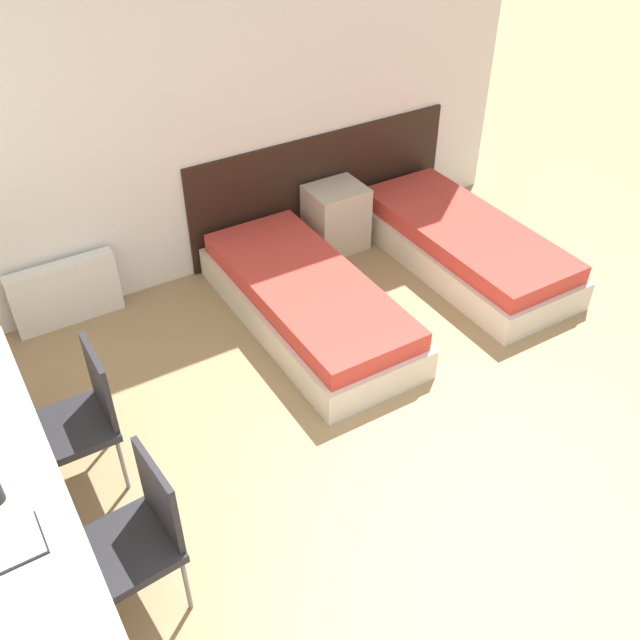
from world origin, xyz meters
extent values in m
plane|color=#9E7F56|center=(0.00, 0.00, 0.00)|extent=(20.00, 20.00, 0.00)
cube|color=white|center=(0.00, 3.71, 1.35)|extent=(5.60, 0.05, 2.70)
cube|color=black|center=(1.02, 3.68, 0.47)|extent=(2.44, 0.03, 0.93)
cube|color=beige|center=(0.28, 2.66, 0.12)|extent=(0.85, 1.98, 0.24)
cube|color=#CC3D33|center=(0.28, 2.66, 0.31)|extent=(0.77, 1.90, 0.14)
cube|color=beige|center=(1.76, 2.66, 0.12)|extent=(0.85, 1.98, 0.24)
cube|color=#CC3D33|center=(1.76, 2.66, 0.31)|extent=(0.77, 1.90, 0.14)
cube|color=beige|center=(1.02, 3.45, 0.28)|extent=(0.47, 0.40, 0.56)
cube|color=silver|center=(-1.23, 3.59, 0.25)|extent=(0.78, 0.12, 0.50)
cube|color=#232328|center=(-1.58, 2.05, 0.43)|extent=(0.43, 0.43, 0.05)
cube|color=#232328|center=(-1.38, 2.05, 0.67)|extent=(0.03, 0.39, 0.44)
cylinder|color=slate|center=(-1.77, 1.87, 0.20)|extent=(0.02, 0.02, 0.40)
cylinder|color=slate|center=(-1.77, 2.24, 0.20)|extent=(0.02, 0.02, 0.40)
cylinder|color=slate|center=(-1.40, 1.86, 0.20)|extent=(0.02, 0.02, 0.40)
cylinder|color=slate|center=(-1.40, 2.23, 0.20)|extent=(0.02, 0.02, 0.40)
cube|color=#232328|center=(-1.58, 1.16, 0.43)|extent=(0.46, 0.46, 0.05)
cube|color=#232328|center=(-1.38, 1.17, 0.67)|extent=(0.06, 0.39, 0.44)
cylinder|color=slate|center=(-1.76, 0.96, 0.20)|extent=(0.02, 0.02, 0.40)
cylinder|color=slate|center=(-1.78, 1.33, 0.20)|extent=(0.02, 0.02, 0.40)
cylinder|color=slate|center=(-1.38, 0.99, 0.20)|extent=(0.02, 0.02, 0.40)
cylinder|color=slate|center=(-1.41, 1.36, 0.20)|extent=(0.02, 0.02, 0.40)
cube|color=black|center=(-2.03, 1.18, 0.76)|extent=(0.30, 0.24, 0.01)
cube|color=white|center=(-2.03, 1.18, 0.77)|extent=(0.28, 0.23, 0.01)
camera|label=1|loc=(-1.82, -0.97, 3.32)|focal=40.00mm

